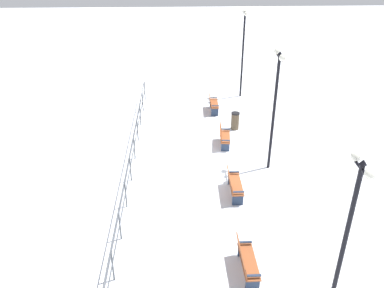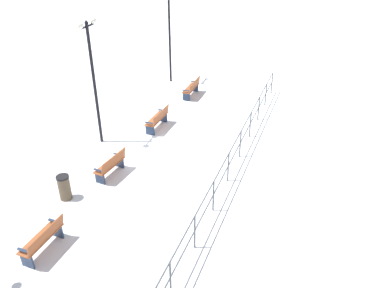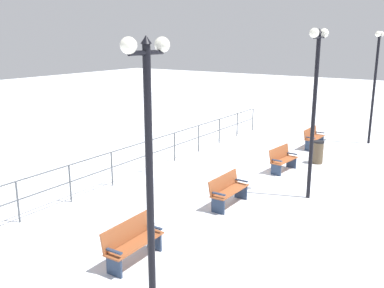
% 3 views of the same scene
% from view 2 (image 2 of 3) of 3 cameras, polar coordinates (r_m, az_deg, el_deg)
% --- Properties ---
extents(ground_plane, '(80.00, 80.00, 0.00)m').
position_cam_2_polar(ground_plane, '(16.07, -7.79, -0.80)').
color(ground_plane, white).
rests_on(ground_plane, ground).
extents(bench_nearest, '(0.53, 1.55, 0.90)m').
position_cam_2_polar(bench_nearest, '(20.70, 0.02, 8.19)').
color(bench_nearest, brown).
rests_on(bench_nearest, ground).
extents(bench_second, '(0.52, 1.56, 0.89)m').
position_cam_2_polar(bench_second, '(17.40, -4.96, 3.68)').
color(bench_second, brown).
rests_on(bench_second, ground).
extents(bench_third, '(0.62, 1.41, 0.89)m').
position_cam_2_polar(bench_third, '(14.40, -11.68, -2.98)').
color(bench_third, brown).
rests_on(bench_third, ground).
extents(bench_fourth, '(0.52, 1.45, 0.88)m').
position_cam_2_polar(bench_fourth, '(11.85, -20.82, -12.79)').
color(bench_fourth, brown).
rests_on(bench_fourth, ground).
extents(lamppost_near, '(0.23, 0.95, 4.80)m').
position_cam_2_polar(lamppost_near, '(22.05, -3.31, 16.69)').
color(lamppost_near, black).
rests_on(lamppost_near, ground).
extents(lamppost_middle, '(0.27, 1.13, 5.02)m').
position_cam_2_polar(lamppost_middle, '(15.59, -14.37, 11.34)').
color(lamppost_middle, black).
rests_on(lamppost_middle, ground).
extents(waterfront_railing, '(0.05, 15.75, 1.16)m').
position_cam_2_polar(waterfront_railing, '(14.44, 6.24, -0.94)').
color(waterfront_railing, '#4C5156').
rests_on(waterfront_railing, ground).
extents(trash_bin, '(0.42, 0.42, 0.89)m').
position_cam_2_polar(trash_bin, '(13.67, -18.05, -6.01)').
color(trash_bin, brown).
rests_on(trash_bin, ground).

